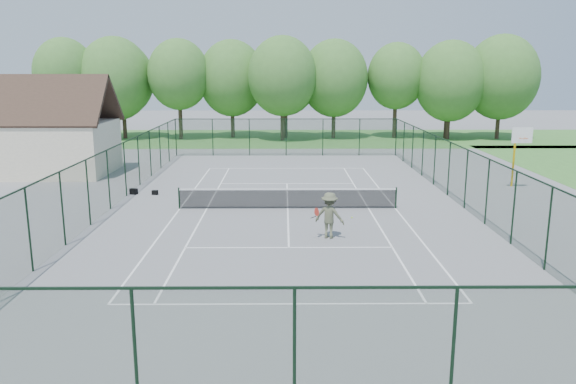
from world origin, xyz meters
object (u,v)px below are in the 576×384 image
(sports_bag_a, at_px, (134,191))
(tennis_player, at_px, (329,215))
(basketball_goal, at_px, (518,145))
(tennis_net, at_px, (288,198))

(sports_bag_a, bearing_deg, tennis_player, -18.44)
(basketball_goal, xyz_separation_m, tennis_player, (-11.89, -10.04, -1.60))
(basketball_goal, bearing_deg, tennis_net, -159.98)
(tennis_net, relative_size, basketball_goal, 3.04)
(tennis_player, bearing_deg, tennis_net, 108.55)
(tennis_net, xyz_separation_m, tennis_player, (1.71, -5.08, 0.40))
(tennis_net, xyz_separation_m, basketball_goal, (13.59, 4.95, 1.99))
(basketball_goal, height_order, tennis_player, basketball_goal)
(sports_bag_a, bearing_deg, tennis_net, -0.62)
(basketball_goal, relative_size, tennis_player, 1.88)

